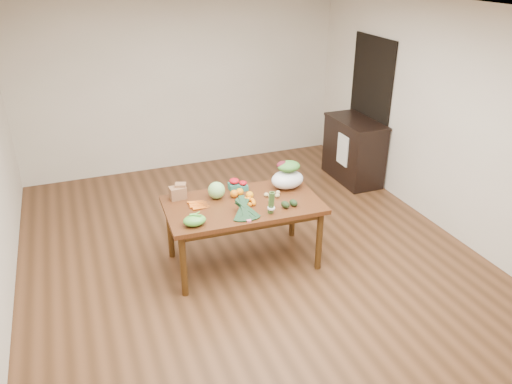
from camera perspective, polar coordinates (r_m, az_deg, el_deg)
name	(u,v)px	position (r m, az deg, el deg)	size (l,w,h in m)	color
floor	(251,258)	(5.75, -0.57, -7.57)	(6.00, 6.00, 0.00)	brown
ceiling	(250,8)	(4.82, -0.71, 20.26)	(5.00, 6.00, 0.02)	white
room_walls	(251,148)	(5.14, -0.63, 5.10)	(5.02, 6.02, 2.70)	silver
dining_table	(243,233)	(5.50, -1.47, -4.72)	(1.64, 0.91, 0.75)	#532513
doorway_dark	(369,109)	(7.68, 12.79, 9.21)	(0.02, 1.00, 2.10)	black
cabinet	(354,150)	(7.66, 11.10, 4.72)	(0.52, 1.02, 0.94)	black
dish_towel	(343,150)	(7.41, 9.87, 4.77)	(0.02, 0.28, 0.45)	white
paper_bag	(178,192)	(5.44, -8.94, 0.04)	(0.23, 0.19, 0.16)	#8F6440
cabbage	(216,190)	(5.39, -4.54, 0.20)	(0.19, 0.19, 0.19)	#8ABD6D
strawberry_basket_a	(234,185)	(5.58, -2.49, 0.77)	(0.12, 0.12, 0.11)	red
strawberry_basket_b	(243,186)	(5.58, -1.49, 0.65)	(0.10, 0.10, 0.09)	#B10B21
orange_a	(234,194)	(5.42, -2.51, -0.20)	(0.09, 0.09, 0.09)	orange
orange_b	(240,192)	(5.46, -1.87, 0.03)	(0.08, 0.08, 0.08)	orange
orange_c	(250,195)	(5.39, -0.72, -0.35)	(0.08, 0.08, 0.08)	orange
mandarin_cluster	(248,200)	(5.28, -0.89, -0.96)	(0.18, 0.18, 0.08)	orange
carrots	(199,205)	(5.28, -6.54, -1.45)	(0.22, 0.22, 0.03)	orange
snap_pea_bag	(195,220)	(4.91, -7.04, -3.24)	(0.23, 0.17, 0.10)	#61B23C
kale_bunch	(246,210)	(5.00, -1.18, -2.07)	(0.32, 0.40, 0.16)	#163319
asparagus_bundle	(271,203)	(5.04, 1.76, -1.22)	(0.08, 0.08, 0.25)	#4F7837
potato_a	(270,196)	(5.42, 1.65, -0.45)	(0.05, 0.04, 0.04)	tan
potato_b	(271,200)	(5.32, 1.69, -0.90)	(0.06, 0.05, 0.05)	tan
potato_c	(278,192)	(5.49, 2.52, -0.06)	(0.05, 0.05, 0.04)	tan
potato_d	(266,195)	(5.44, 1.19, -0.31)	(0.05, 0.05, 0.05)	tan
potato_e	(277,196)	(5.42, 2.46, -0.40)	(0.06, 0.05, 0.05)	tan
avocado_a	(285,205)	(5.20, 3.37, -1.45)	(0.07, 0.11, 0.07)	black
avocado_b	(293,203)	(5.25, 4.30, -1.24)	(0.07, 0.11, 0.07)	black
salad_bag	(287,176)	(5.60, 3.62, 1.82)	(0.37, 0.28, 0.29)	white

